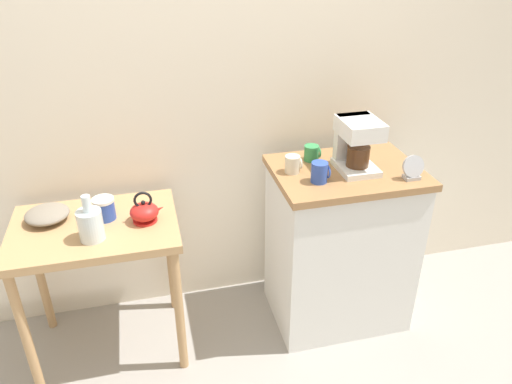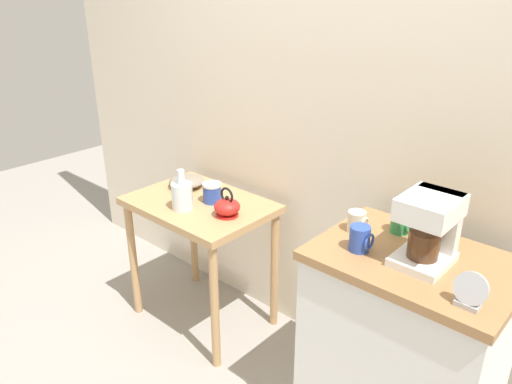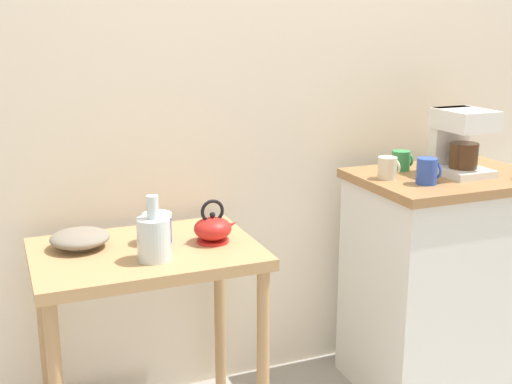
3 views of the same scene
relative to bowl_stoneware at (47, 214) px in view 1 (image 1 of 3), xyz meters
The scene contains 13 objects.
ground_plane 1.14m from the bowl_stoneware, ahead, with size 8.00×8.00×0.00m, color gray.
back_wall 1.14m from the bowl_stoneware, 17.60° to the left, with size 4.40×0.10×2.80m, color beige.
wooden_table 0.27m from the bowl_stoneware, 23.48° to the right, with size 0.76×0.54×0.75m.
kitchen_counter 1.48m from the bowl_stoneware, ahead, with size 0.73×0.53×0.91m.
bowl_stoneware is the anchor object (origin of this frame).
teakettle 0.46m from the bowl_stoneware, 14.22° to the right, with size 0.16×0.13×0.15m.
glass_carafe_vase 0.30m from the bowl_stoneware, 44.75° to the right, with size 0.11×0.11×0.22m.
canister_enamel 0.26m from the bowl_stoneware, ahead, with size 0.10×0.10×0.11m.
coffee_maker 1.50m from the bowl_stoneware, ahead, with size 0.18×0.22×0.26m.
mug_blue 1.28m from the bowl_stoneware, ahead, with size 0.08×0.08×0.10m.
mug_small_cream 1.18m from the bowl_stoneware, ahead, with size 0.08×0.07×0.09m.
mug_tall_green 1.31m from the bowl_stoneware, ahead, with size 0.08×0.07×0.08m.
table_clock 1.72m from the bowl_stoneware, ahead, with size 0.11×0.05×0.12m.
Camera 1 is at (-0.34, -2.06, 1.98)m, focal length 34.66 mm.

